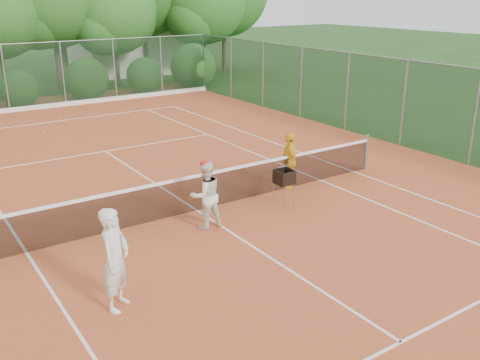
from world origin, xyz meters
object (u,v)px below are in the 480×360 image
Objects in this scene: player_white at (115,259)px; ball_hopper at (284,178)px; player_center_grp at (206,195)px; player_yellow at (289,160)px.

ball_hopper is at bearing -22.13° from player_white.
ball_hopper is at bearing 0.71° from player_center_grp.
ball_hopper is (5.27, 2.07, -0.16)m from player_white.
player_center_grp is 2.31m from ball_hopper.
player_white reaches higher than player_center_grp.
ball_hopper is at bearing -22.62° from player_yellow.
player_yellow reaches higher than ball_hopper.
player_center_grp reaches higher than player_yellow.
player_center_grp reaches higher than ball_hopper.
player_white reaches higher than ball_hopper.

